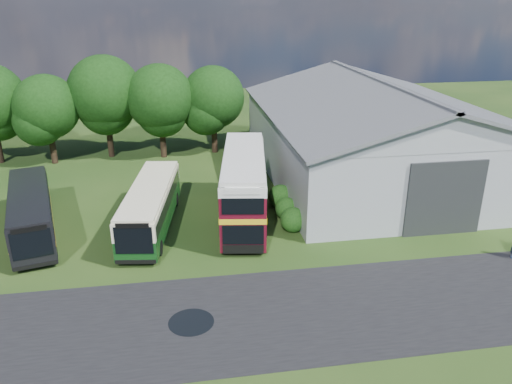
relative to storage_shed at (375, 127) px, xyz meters
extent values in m
plane|color=#183310|center=(-15.00, -15.98, -4.17)|extent=(120.00, 120.00, 0.00)
cube|color=black|center=(-12.00, -18.98, -4.17)|extent=(60.00, 8.00, 0.02)
cylinder|color=black|center=(-16.50, -18.98, -4.17)|extent=(2.20, 2.20, 0.01)
cube|color=gray|center=(0.00, 0.02, -1.42)|extent=(18.00, 24.00, 5.50)
cube|color=#2D3033|center=(0.00, -12.06, -1.67)|extent=(5.20, 0.18, 5.00)
cylinder|color=black|center=(-28.00, 7.52, -2.64)|extent=(0.56, 0.56, 3.06)
sphere|color=black|center=(-28.00, 7.52, 1.10)|extent=(5.78, 5.78, 5.78)
cylinder|color=black|center=(-23.00, 8.82, -2.37)|extent=(0.56, 0.56, 3.60)
sphere|color=black|center=(-23.00, 8.82, 2.03)|extent=(6.80, 6.80, 6.80)
cylinder|color=black|center=(-18.00, 7.82, -2.51)|extent=(0.56, 0.56, 3.31)
sphere|color=black|center=(-18.00, 7.82, 1.54)|extent=(6.26, 6.26, 6.26)
cylinder|color=black|center=(-13.00, 8.62, -2.58)|extent=(0.56, 0.56, 3.17)
sphere|color=black|center=(-13.00, 8.62, 1.29)|extent=(5.98, 5.98, 5.98)
sphere|color=#194714|center=(-9.40, -9.98, -4.17)|extent=(1.70, 1.70, 1.70)
sphere|color=#194714|center=(-9.40, -7.98, -4.17)|extent=(1.60, 1.60, 1.60)
sphere|color=#194714|center=(-9.40, -5.98, -4.17)|extent=(1.80, 1.80, 1.80)
cube|color=#0F3913|center=(-18.64, -8.08, -2.53)|extent=(3.99, 11.03, 2.68)
cube|color=#4E0B18|center=(-12.34, -7.72, -1.61)|extent=(4.47, 11.40, 4.44)
cube|color=black|center=(-26.23, -7.77, -2.55)|extent=(5.01, 10.96, 2.66)
camera|label=1|loc=(-16.64, -39.10, 10.47)|focal=35.00mm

